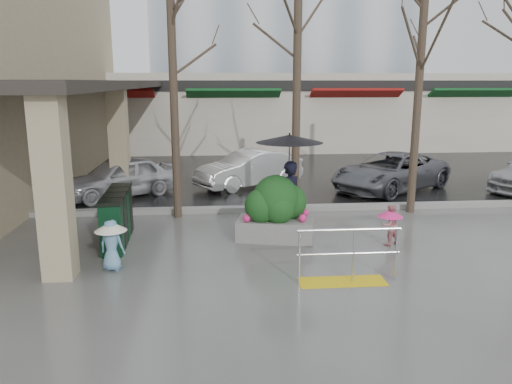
{
  "coord_description": "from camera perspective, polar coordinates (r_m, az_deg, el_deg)",
  "views": [
    {
      "loc": [
        -1.0,
        -9.6,
        3.6
      ],
      "look_at": [
        -0.12,
        0.7,
        1.3
      ],
      "focal_mm": 35.0,
      "sensor_mm": 36.0,
      "label": 1
    }
  ],
  "objects": [
    {
      "name": "ground",
      "position": [
        10.3,
        1.01,
        -7.91
      ],
      "size": [
        120.0,
        120.0,
        0.0
      ],
      "primitive_type": "plane",
      "color": "#51514F",
      "rests_on": "ground"
    },
    {
      "name": "street_asphalt",
      "position": [
        31.82,
        -3.07,
        6.02
      ],
      "size": [
        120.0,
        36.0,
        0.01
      ],
      "primitive_type": "cube",
      "color": "black",
      "rests_on": "ground"
    },
    {
      "name": "curb",
      "position": [
        14.09,
        -0.66,
        -1.96
      ],
      "size": [
        120.0,
        0.3,
        0.15
      ],
      "primitive_type": "cube",
      "color": "gray",
      "rests_on": "ground"
    },
    {
      "name": "canopy_slab",
      "position": [
        18.01,
        -17.46,
        12.05
      ],
      "size": [
        2.8,
        18.0,
        0.25
      ],
      "primitive_type": "cube",
      "color": "#2D2823",
      "rests_on": "pillar_front"
    },
    {
      "name": "pillar_front",
      "position": [
        9.73,
        -22.12,
        0.65
      ],
      "size": [
        0.55,
        0.55,
        3.5
      ],
      "primitive_type": "cube",
      "color": "tan",
      "rests_on": "ground"
    },
    {
      "name": "pillar_back",
      "position": [
        15.98,
        -15.38,
        5.44
      ],
      "size": [
        0.55,
        0.55,
        3.5
      ],
      "primitive_type": "cube",
      "color": "tan",
      "rests_on": "ground"
    },
    {
      "name": "storefront_row",
      "position": [
        27.78,
        1.35,
        9.25
      ],
      "size": [
        34.0,
        6.74,
        4.0
      ],
      "color": "beige",
      "rests_on": "ground"
    },
    {
      "name": "handrail",
      "position": [
        9.3,
        10.23,
        -7.94
      ],
      "size": [
        1.9,
        0.5,
        1.03
      ],
      "color": "yellow",
      "rests_on": "ground"
    },
    {
      "name": "tree_west",
      "position": [
        13.32,
        -9.67,
        18.76
      ],
      "size": [
        3.2,
        3.2,
        6.8
      ],
      "color": "#382B21",
      "rests_on": "ground"
    },
    {
      "name": "tree_midwest",
      "position": [
        13.48,
        4.82,
        19.45
      ],
      "size": [
        3.2,
        3.2,
        7.0
      ],
      "color": "#382B21",
      "rests_on": "ground"
    },
    {
      "name": "tree_mideast",
      "position": [
        14.36,
        18.49,
        16.95
      ],
      "size": [
        3.2,
        3.2,
        6.5
      ],
      "color": "#382B21",
      "rests_on": "ground"
    },
    {
      "name": "woman",
      "position": [
        11.55,
        3.79,
        2.31
      ],
      "size": [
        1.56,
        1.56,
        2.46
      ],
      "rotation": [
        0.0,
        0.0,
        3.68
      ],
      "color": "black",
      "rests_on": "ground"
    },
    {
      "name": "child_pink",
      "position": [
        11.53,
        15.05,
        -3.27
      ],
      "size": [
        0.58,
        0.58,
        0.93
      ],
      "rotation": [
        0.0,
        0.0,
        3.48
      ],
      "color": "#D28089",
      "rests_on": "ground"
    },
    {
      "name": "child_blue",
      "position": [
        10.05,
        -16.2,
        -5.23
      ],
      "size": [
        0.62,
        0.62,
        1.02
      ],
      "rotation": [
        0.0,
        0.0,
        2.84
      ],
      "color": "#6A99BD",
      "rests_on": "ground"
    },
    {
      "name": "planter",
      "position": [
        11.51,
        2.28,
        -1.93
      ],
      "size": [
        1.89,
        1.23,
        1.52
      ],
      "rotation": [
        0.0,
        0.0,
        -0.22
      ],
      "color": "slate",
      "rests_on": "ground"
    },
    {
      "name": "news_boxes",
      "position": [
        11.71,
        -15.58,
        -2.82
      ],
      "size": [
        0.56,
        2.13,
        1.18
      ],
      "rotation": [
        0.0,
        0.0,
        0.04
      ],
      "color": "#0B341B",
      "rests_on": "ground"
    },
    {
      "name": "car_a",
      "position": [
        16.38,
        -15.29,
        1.64
      ],
      "size": [
        3.91,
        3.26,
        1.26
      ],
      "primitive_type": "imported",
      "rotation": [
        0.0,
        0.0,
        -0.99
      ],
      "color": "silver",
      "rests_on": "ground"
    },
    {
      "name": "car_b",
      "position": [
        17.35,
        -0.79,
        2.67
      ],
      "size": [
        3.97,
        3.09,
        1.26
      ],
      "primitive_type": "imported",
      "rotation": [
        0.0,
        0.0,
        -1.04
      ],
      "color": "white",
      "rests_on": "ground"
    },
    {
      "name": "car_c",
      "position": [
        17.36,
        15.12,
        2.24
      ],
      "size": [
        4.91,
        4.31,
        1.26
      ],
      "primitive_type": "imported",
      "rotation": [
        0.0,
        0.0,
        -0.96
      ],
      "color": "slate",
      "rests_on": "ground"
    }
  ]
}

